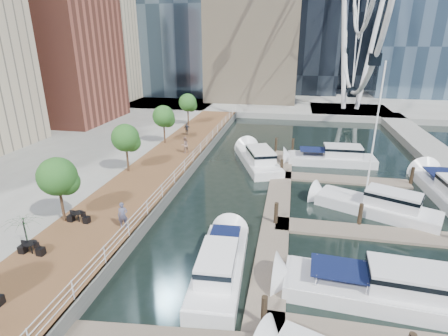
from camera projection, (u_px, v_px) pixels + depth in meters
name	position (u px, v px, depth m)	size (l,w,h in m)	color
ground	(211.00, 291.00, 18.92)	(520.00, 520.00, 0.00)	black
boardwalk	(157.00, 174.00, 34.20)	(6.00, 60.00, 1.00)	brown
seawall	(186.00, 176.00, 33.66)	(0.25, 60.00, 1.00)	#595954
land_far	(283.00, 81.00, 112.73)	(200.00, 114.00, 1.00)	gray
pier	(349.00, 112.00, 64.12)	(14.00, 12.00, 1.00)	gray
railing	(184.00, 166.00, 33.33)	(0.10, 60.00, 1.05)	white
floating_docks	(343.00, 213.00, 26.50)	(16.00, 34.00, 2.60)	#6D6051
midrise_condos	(4.00, 35.00, 45.11)	(19.00, 67.00, 28.00)	#BCAD8E
street_trees	(125.00, 138.00, 32.42)	(2.60, 42.60, 4.60)	#3F2B1C
cafe_tables	(11.00, 270.00, 18.50)	(2.50, 13.70, 0.74)	black
yacht_foreground	(382.00, 300.00, 18.28)	(3.00, 11.21, 2.15)	silver
pedestrian_near	(123.00, 215.00, 23.14)	(0.65, 0.43, 1.79)	#47485F
pedestrian_mid	(185.00, 145.00, 38.70)	(0.89, 0.69, 1.82)	#916F64
pedestrian_far	(187.00, 129.00, 46.11)	(0.95, 0.40, 1.62)	#2F313B
moored_yachts	(353.00, 210.00, 28.01)	(22.35, 34.95, 11.50)	white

